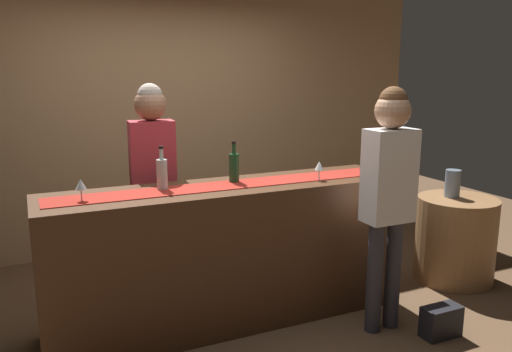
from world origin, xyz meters
The scene contains 14 objects.
ground_plane centered at (0.00, 0.00, 0.00)m, with size 10.00×10.00×0.00m, color brown.
back_wall centered at (0.00, 1.90, 1.45)m, with size 6.00×0.12×2.90m, color tan.
bar_counter centered at (0.00, 0.00, 0.51)m, with size 2.61×0.60×1.02m, color #472B19.
counter_runner_cloth centered at (0.00, 0.00, 1.03)m, with size 2.48×0.28×0.01m, color maroon.
wine_bottle_green centered at (0.08, 0.08, 1.14)m, with size 0.07×0.07×0.30m.
wine_bottle_amber centered at (1.17, -0.03, 1.14)m, with size 0.07×0.07×0.30m.
wine_bottle_clear centered at (-0.46, 0.06, 1.14)m, with size 0.07×0.07×0.30m.
wine_glass_near_customer centered at (-1.00, -0.04, 1.13)m, with size 0.07×0.07×0.14m.
wine_glass_mid_counter centered at (0.68, -0.12, 1.13)m, with size 0.07×0.07×0.14m.
bartender centered at (-0.40, 0.58, 1.08)m, with size 0.35×0.24×1.73m.
customer_sipping centered at (0.94, -0.59, 1.07)m, with size 0.34×0.24×1.72m.
round_side_table centered at (2.09, -0.13, 0.37)m, with size 0.68×0.68×0.74m, color #996B42.
vase_on_side_table centered at (2.06, -0.07, 0.86)m, with size 0.13×0.13×0.24m, color slate.
handbag centered at (1.25, -0.85, 0.11)m, with size 0.28×0.14×0.22m, color black.
Camera 1 is at (-1.28, -3.28, 1.83)m, focal length 35.75 mm.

